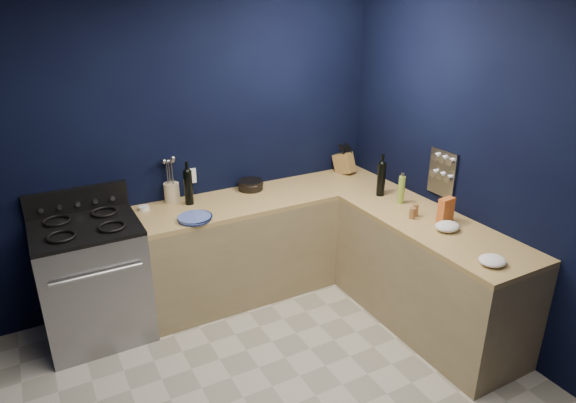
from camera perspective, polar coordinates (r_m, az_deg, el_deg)
wall_back at (r=4.33m, az=-11.32°, el=5.71°), size 3.50×0.02×2.60m
wall_right at (r=3.90m, az=23.30°, el=2.41°), size 0.02×3.50×2.60m
cab_back at (r=4.58m, az=-2.06°, el=-4.67°), size 2.30×0.63×0.86m
top_back at (r=4.39m, az=-2.14°, el=0.56°), size 2.30×0.63×0.04m
cab_right at (r=4.19m, az=15.65°, el=-8.29°), size 0.63×1.67×0.86m
top_right at (r=3.99m, az=16.31°, el=-2.71°), size 0.63×1.67×0.04m
gas_range at (r=4.19m, az=-21.25°, el=-8.63°), size 0.76×0.66×0.92m
oven_door at (r=3.92m, az=-20.52°, el=-10.92°), size 0.59×0.02×0.42m
cooktop at (r=3.98m, az=-22.19°, el=-2.73°), size 0.76×0.66×0.03m
backguard at (r=4.22m, az=-22.95°, el=0.11°), size 0.76×0.06×0.20m
spice_panel at (r=4.25m, az=17.19°, el=3.12°), size 0.02×0.28×0.38m
wall_outlet at (r=4.38m, az=-11.02°, el=2.88°), size 0.09×0.02×0.13m
plate_stack at (r=3.94m, az=-10.62°, el=-1.87°), size 0.26×0.26×0.03m
ramekin at (r=4.22m, az=-16.12°, el=-0.73°), size 0.11×0.11×0.03m
utensil_crock at (r=4.32m, az=-13.12°, el=1.03°), size 0.15×0.15×0.16m
wine_bottle_back at (r=4.21m, az=-11.29°, el=1.56°), size 0.09×0.09×0.29m
lemon_basket at (r=4.49m, az=-4.29°, el=1.88°), size 0.25×0.25×0.08m
knife_block at (r=4.93m, az=6.42°, el=4.35°), size 0.18×0.25×0.24m
wine_bottle_right at (r=4.39m, az=10.58°, el=2.48°), size 0.08×0.08×0.29m
oil_bottle at (r=4.26m, az=12.80°, el=1.30°), size 0.07×0.07×0.24m
spice_jar_near at (r=4.06m, az=14.32°, el=-0.95°), size 0.06×0.06×0.10m
spice_jar_far at (r=4.01m, az=13.98°, el=-1.31°), size 0.06×0.06×0.09m
crouton_bag at (r=4.00m, az=17.56°, el=-0.95°), size 0.14×0.08×0.19m
towel_front at (r=3.88m, az=17.71°, el=-2.72°), size 0.23×0.22×0.07m
towel_end at (r=3.51m, az=22.29°, el=-6.25°), size 0.23×0.22×0.06m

